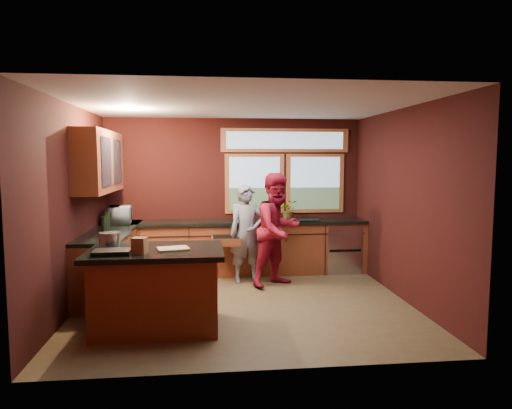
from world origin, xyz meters
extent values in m
plane|color=brown|center=(0.00, 0.00, 0.00)|extent=(4.50, 4.50, 0.00)
cube|color=black|center=(0.00, 2.00, 1.35)|extent=(4.50, 0.02, 2.70)
cube|color=black|center=(0.00, -2.00, 1.35)|extent=(4.50, 0.02, 2.70)
cube|color=black|center=(-2.25, 0.00, 1.35)|extent=(0.02, 4.00, 2.70)
cube|color=black|center=(2.25, 0.00, 1.35)|extent=(0.02, 4.00, 2.70)
cube|color=silver|center=(0.00, 0.00, 2.70)|extent=(4.50, 4.00, 0.02)
cube|color=#7B92AB|center=(0.35, 1.99, 1.55)|extent=(1.06, 0.02, 1.06)
cube|color=#7B92AB|center=(1.45, 1.99, 1.55)|extent=(1.06, 0.02, 1.06)
cube|color=brown|center=(0.90, 1.99, 2.32)|extent=(2.30, 0.02, 0.42)
cube|color=brown|center=(-2.07, 0.85, 1.95)|extent=(0.36, 1.80, 0.90)
cube|color=brown|center=(0.00, 1.70, 0.44)|extent=(4.50, 0.60, 0.88)
cube|color=black|center=(0.00, 1.69, 0.91)|extent=(4.50, 0.64, 0.05)
cube|color=#B7B7BC|center=(1.85, 1.68, 0.42)|extent=(0.60, 0.58, 0.85)
cube|color=black|center=(1.10, 1.66, 0.91)|extent=(0.66, 0.46, 0.05)
cube|color=brown|center=(-1.95, 0.85, 0.44)|extent=(0.60, 2.30, 0.88)
cube|color=black|center=(-1.94, 0.85, 0.91)|extent=(0.64, 2.30, 0.05)
cube|color=brown|center=(-1.09, -0.79, 0.44)|extent=(1.40, 0.90, 0.88)
cube|color=black|center=(-1.09, -0.79, 0.92)|extent=(1.55, 1.05, 0.06)
imported|color=slate|center=(0.14, 1.16, 0.78)|extent=(0.61, 0.44, 1.57)
imported|color=maroon|center=(0.60, 0.88, 0.89)|extent=(1.09, 1.04, 1.77)
imported|color=#999999|center=(-1.92, 1.56, 1.07)|extent=(0.41, 0.55, 0.29)
imported|color=#999999|center=(0.92, 1.75, 1.10)|extent=(0.31, 0.27, 0.34)
cylinder|color=white|center=(0.01, 1.70, 1.07)|extent=(0.12, 0.12, 0.28)
cube|color=tan|center=(-0.89, -0.84, 0.95)|extent=(0.40, 0.33, 0.02)
cylinder|color=#ACABB0|center=(-1.64, -0.64, 1.03)|extent=(0.24, 0.24, 0.18)
cube|color=brown|center=(-1.24, -1.04, 1.03)|extent=(0.18, 0.16, 0.18)
cube|color=black|center=(-1.54, -1.04, 0.97)|extent=(0.41, 0.30, 0.05)
camera|label=1|loc=(-0.50, -6.09, 1.98)|focal=32.00mm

